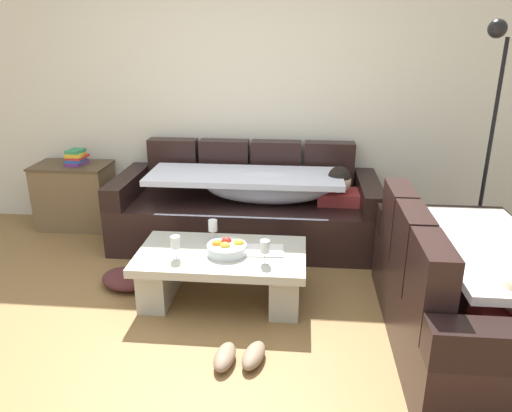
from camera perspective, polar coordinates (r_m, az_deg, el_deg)
name	(u,v)px	position (r m, az deg, el deg)	size (l,w,h in m)	color
ground_plane	(187,343)	(3.27, -7.99, -15.46)	(14.00, 14.00, 0.00)	olive
back_wall	(231,88)	(4.82, -2.90, 13.50)	(9.00, 0.10, 2.70)	beige
couch_along_wall	(250,208)	(4.51, -0.66, -0.25)	(2.36, 0.92, 0.88)	black
couch_near_window	(466,296)	(3.33, 23.15, -9.56)	(0.92, 1.74, 0.88)	black
coffee_table	(222,270)	(3.60, -3.98, -7.39)	(1.20, 0.68, 0.38)	#B4B2A1
fruit_bowl	(227,248)	(3.49, -3.39, -4.87)	(0.28, 0.28, 0.10)	silver
wine_glass_near_left	(175,243)	(3.43, -9.30, -4.27)	(0.07, 0.07, 0.17)	silver
wine_glass_near_right	(265,248)	(3.32, 1.03, -4.82)	(0.07, 0.07, 0.17)	silver
wine_glass_far_back	(213,226)	(3.68, -5.02, -2.37)	(0.07, 0.07, 0.17)	silver
open_magazine	(264,250)	(3.54, 0.92, -5.17)	(0.28, 0.21, 0.01)	white
side_cabinet	(75,196)	(5.20, -20.19, 1.15)	(0.72, 0.44, 0.64)	brown
book_stack_on_cabinet	(76,157)	(5.07, -20.09, 5.30)	(0.19, 0.23, 0.15)	#72337F
floor_lamp	(488,130)	(4.40, 25.22, 7.97)	(0.33, 0.31, 1.95)	black
pair_of_shoes	(239,356)	(3.07, -1.95, -16.96)	(0.33, 0.31, 0.09)	#8C7259
crumpled_garment	(126,279)	(3.97, -14.80, -8.15)	(0.40, 0.32, 0.12)	#4C2323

